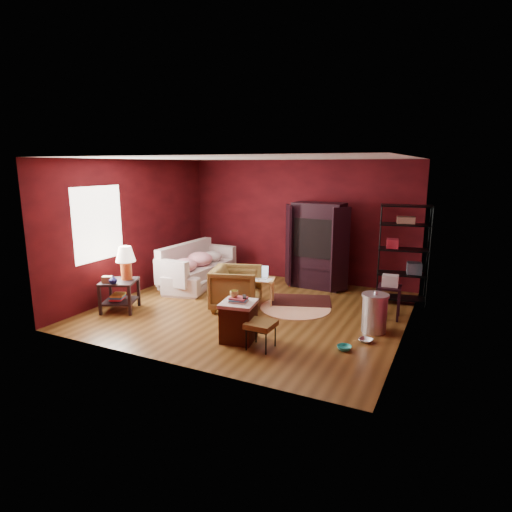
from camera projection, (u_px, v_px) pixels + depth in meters
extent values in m
cube|color=brown|center=(251.00, 310.00, 8.10)|extent=(5.50, 5.00, 0.02)
cube|color=white|center=(251.00, 158.00, 7.51)|extent=(5.50, 5.00, 0.02)
cube|color=#4C0A0F|center=(299.00, 221.00, 10.01)|extent=(5.50, 0.02, 2.80)
cube|color=#4C0A0F|center=(166.00, 265.00, 5.60)|extent=(5.50, 0.02, 2.80)
cube|color=#4C0A0F|center=(134.00, 227.00, 8.99)|extent=(0.02, 5.00, 2.80)
cube|color=#4C0A0F|center=(410.00, 249.00, 6.62)|extent=(0.02, 5.00, 2.80)
cube|color=white|center=(98.00, 224.00, 8.05)|extent=(0.02, 1.20, 1.40)
imported|color=beige|center=(196.00, 268.00, 9.66)|extent=(1.03, 2.15, 0.81)
imported|color=black|center=(236.00, 286.00, 8.04)|extent=(1.03, 1.07, 0.89)
imported|color=silver|center=(366.00, 336.00, 6.59)|extent=(0.22, 0.11, 0.21)
imported|color=#26B3AE|center=(344.00, 343.00, 6.30)|extent=(0.22, 0.13, 0.21)
imported|color=#0D1045|center=(113.00, 280.00, 7.72)|extent=(0.20, 0.20, 0.15)
imported|color=#D1CD66|center=(234.00, 293.00, 6.53)|extent=(0.13, 0.10, 0.13)
cube|color=black|center=(119.00, 282.00, 7.95)|extent=(0.80, 0.80, 0.04)
cube|color=black|center=(120.00, 301.00, 8.03)|extent=(0.75, 0.75, 0.03)
cube|color=black|center=(100.00, 300.00, 7.74)|extent=(0.07, 0.07, 0.57)
cube|color=black|center=(130.00, 300.00, 7.73)|extent=(0.07, 0.07, 0.57)
cube|color=black|center=(111.00, 291.00, 8.28)|extent=(0.07, 0.07, 0.57)
cube|color=black|center=(139.00, 292.00, 8.26)|extent=(0.07, 0.07, 0.57)
cylinder|color=orange|center=(126.00, 270.00, 8.00)|extent=(0.27, 0.27, 0.34)
cone|color=#F2E5C6|center=(125.00, 254.00, 7.94)|extent=(0.48, 0.48, 0.28)
cube|color=#988552|center=(107.00, 279.00, 7.79)|extent=(0.22, 0.19, 0.12)
cube|color=#DD3742|center=(117.00, 299.00, 8.02)|extent=(0.32, 0.35, 0.03)
cube|color=#3795DD|center=(118.00, 297.00, 8.01)|extent=(0.32, 0.35, 0.03)
cube|color=#F8D252|center=(118.00, 295.00, 8.00)|extent=(0.32, 0.35, 0.03)
cube|color=beige|center=(198.00, 273.00, 9.67)|extent=(0.84, 1.91, 0.40)
cube|color=beige|center=(185.00, 260.00, 9.77)|extent=(0.23, 1.89, 0.79)
cube|color=beige|center=(172.00, 273.00, 8.81)|extent=(0.80, 0.20, 0.55)
cube|color=beige|center=(220.00, 256.00, 10.44)|extent=(0.80, 0.20, 0.55)
ellipsoid|color=red|center=(185.00, 265.00, 9.11)|extent=(0.53, 0.53, 0.28)
ellipsoid|color=red|center=(200.00, 259.00, 9.58)|extent=(0.59, 0.59, 0.32)
ellipsoid|color=beige|center=(212.00, 257.00, 10.02)|extent=(0.49, 0.49, 0.26)
cube|color=#3E1A0E|center=(239.00, 323.00, 6.62)|extent=(0.55, 0.55, 0.58)
cube|color=beige|center=(238.00, 303.00, 6.55)|extent=(0.59, 0.59, 0.05)
cube|color=beige|center=(238.00, 301.00, 6.54)|extent=(0.31, 0.26, 0.02)
cube|color=teal|center=(238.00, 300.00, 6.54)|extent=(0.31, 0.27, 0.02)
cube|color=#BF4752|center=(238.00, 298.00, 6.53)|extent=(0.27, 0.22, 0.02)
cube|color=black|center=(244.00, 297.00, 6.53)|extent=(0.13, 0.17, 0.02)
cube|color=black|center=(261.00, 325.00, 6.31)|extent=(0.41, 0.41, 0.08)
cube|color=black|center=(261.00, 328.00, 6.32)|extent=(0.37, 0.37, 0.02)
cylinder|color=black|center=(246.00, 340.00, 6.28)|extent=(0.02, 0.02, 0.33)
cylinder|color=black|center=(266.00, 344.00, 6.14)|extent=(0.02, 0.02, 0.33)
cylinder|color=black|center=(256.00, 332.00, 6.56)|extent=(0.02, 0.02, 0.33)
cylinder|color=black|center=(275.00, 336.00, 6.42)|extent=(0.02, 0.02, 0.33)
cylinder|color=white|center=(295.00, 308.00, 8.17)|extent=(1.75, 1.75, 0.01)
cube|color=#451512|center=(301.00, 300.00, 8.60)|extent=(1.37, 1.13, 0.01)
cube|color=#FFC074|center=(259.00, 279.00, 8.34)|extent=(0.69, 0.57, 0.03)
cylinder|color=#FFC074|center=(245.00, 293.00, 8.27)|extent=(0.04, 0.04, 0.49)
cylinder|color=#FFC074|center=(271.00, 295.00, 8.19)|extent=(0.04, 0.04, 0.49)
cylinder|color=#FFC074|center=(248.00, 289.00, 8.60)|extent=(0.04, 0.04, 0.49)
cylinder|color=#FFC074|center=(273.00, 290.00, 8.51)|extent=(0.04, 0.04, 0.49)
cube|color=white|center=(259.00, 278.00, 8.36)|extent=(0.36, 0.30, 0.02)
cube|color=silver|center=(260.00, 271.00, 8.45)|extent=(0.32, 0.15, 0.21)
cube|color=white|center=(252.00, 280.00, 8.26)|extent=(0.32, 0.36, 0.00)
cube|color=white|center=(266.00, 280.00, 8.23)|extent=(0.24, 0.32, 0.00)
cube|color=black|center=(318.00, 245.00, 9.44)|extent=(1.12, 0.65, 1.89)
cube|color=black|center=(317.00, 237.00, 9.32)|extent=(0.91, 0.49, 0.84)
cube|color=black|center=(288.00, 245.00, 9.49)|extent=(0.28, 0.40, 1.79)
cube|color=black|center=(340.00, 250.00, 8.93)|extent=(0.31, 0.38, 1.79)
cube|color=#2C2F31|center=(317.00, 241.00, 9.38)|extent=(0.64, 0.53, 0.52)
cube|color=black|center=(313.00, 243.00, 9.16)|extent=(0.50, 0.03, 0.40)
cube|color=black|center=(317.00, 268.00, 9.51)|extent=(0.92, 0.54, 0.05)
cylinder|color=black|center=(379.00, 256.00, 8.23)|extent=(0.03, 0.03, 1.95)
cylinder|color=black|center=(429.00, 258.00, 7.98)|extent=(0.03, 0.03, 1.95)
cylinder|color=black|center=(379.00, 252.00, 8.59)|extent=(0.03, 0.03, 1.95)
cylinder|color=black|center=(427.00, 254.00, 8.34)|extent=(0.03, 0.03, 1.95)
cube|color=black|center=(400.00, 298.00, 8.46)|extent=(1.01, 0.57, 0.03)
cube|color=black|center=(402.00, 274.00, 8.36)|extent=(1.01, 0.57, 0.03)
cube|color=black|center=(404.00, 250.00, 8.26)|extent=(1.01, 0.57, 0.03)
cube|color=black|center=(406.00, 225.00, 8.16)|extent=(1.01, 0.57, 0.03)
cube|color=black|center=(407.00, 206.00, 8.09)|extent=(1.01, 0.57, 0.03)
cube|color=maroon|center=(392.00, 243.00, 8.30)|extent=(0.26, 0.30, 0.17)
cube|color=#31323D|center=(414.00, 268.00, 8.28)|extent=(0.31, 0.31, 0.22)
cube|color=#7B5C4A|center=(406.00, 220.00, 8.14)|extent=(0.36, 0.27, 0.13)
cube|color=black|center=(390.00, 287.00, 7.55)|extent=(0.42, 0.42, 0.04)
cube|color=black|center=(378.00, 304.00, 7.52)|extent=(0.04, 0.04, 0.57)
cube|color=black|center=(398.00, 306.00, 7.40)|extent=(0.04, 0.04, 0.57)
cube|color=black|center=(380.00, 299.00, 7.82)|extent=(0.04, 0.04, 0.57)
cube|color=black|center=(399.00, 301.00, 7.70)|extent=(0.04, 0.04, 0.57)
cube|color=silver|center=(390.00, 281.00, 7.52)|extent=(0.29, 0.24, 0.20)
cylinder|color=white|center=(374.00, 314.00, 6.97)|extent=(0.52, 0.52, 0.60)
cylinder|color=white|center=(376.00, 295.00, 6.91)|extent=(0.57, 0.57, 0.04)
sphere|color=white|center=(376.00, 293.00, 6.90)|extent=(0.08, 0.08, 0.06)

